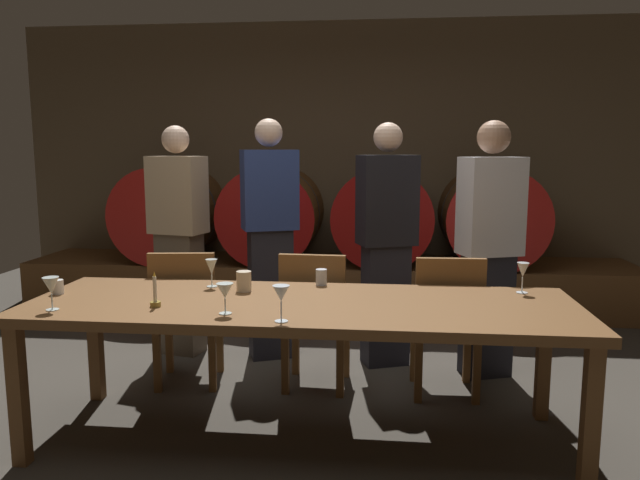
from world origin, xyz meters
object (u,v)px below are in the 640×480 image
at_px(guest_far_left, 179,239).
at_px(candle_center, 155,298).
at_px(wine_barrel_center_left, 273,214).
at_px(wine_glass_left, 211,268).
at_px(wine_barrel_center_right, 382,215).
at_px(chair_right, 447,319).
at_px(guest_far_right, 489,247).
at_px(wine_glass_right, 281,294).
at_px(wine_glass_far_left, 51,286).
at_px(wine_glass_center, 225,292).
at_px(cup_center, 244,281).
at_px(dining_table, 301,313).
at_px(cup_left, 58,287).
at_px(wine_glass_far_right, 523,271).
at_px(chair_center, 315,314).
at_px(cup_right, 321,277).
at_px(chair_left, 186,311).
at_px(guest_center_left, 270,238).
at_px(wine_barrel_far_right, 490,216).
at_px(guest_center_right, 386,243).
at_px(wine_barrel_far_left, 171,213).

xyz_separation_m(guest_far_left, candle_center, (0.38, -1.44, -0.07)).
height_order(wine_barrel_center_left, wine_glass_left, wine_barrel_center_left).
xyz_separation_m(wine_barrel_center_right, chair_right, (0.40, -2.06, -0.40)).
relative_size(wine_barrel_center_left, guest_far_left, 0.56).
bearing_deg(guest_far_right, wine_glass_left, 5.64).
bearing_deg(wine_barrel_center_left, wine_glass_right, -78.95).
bearing_deg(wine_glass_far_left, chair_right, 25.21).
distance_m(wine_glass_center, cup_center, 0.46).
bearing_deg(dining_table, cup_left, 178.69).
bearing_deg(wine_glass_center, wine_glass_far_right, 21.23).
bearing_deg(candle_center, guest_far_right, 34.29).
height_order(wine_barrel_center_left, dining_table, wine_barrel_center_left).
bearing_deg(chair_right, chair_center, -3.95).
height_order(wine_barrel_center_right, wine_glass_center, wine_barrel_center_right).
bearing_deg(cup_right, chair_left, 163.95).
bearing_deg(candle_center, wine_glass_right, -16.14).
bearing_deg(chair_right, cup_right, 17.01).
relative_size(chair_left, guest_center_left, 0.51).
bearing_deg(wine_barrel_center_left, wine_glass_far_right, -53.19).
relative_size(chair_right, guest_center_left, 0.51).
relative_size(guest_far_left, wine_glass_left, 10.66).
bearing_deg(wine_glass_right, guest_center_left, 102.44).
bearing_deg(guest_far_left, wine_barrel_far_right, -136.36).
distance_m(guest_center_right, wine_glass_center, 1.64).
xyz_separation_m(guest_far_left, cup_left, (-0.24, -1.24, -0.08)).
distance_m(wine_barrel_far_right, guest_far_left, 2.84).
bearing_deg(wine_glass_left, wine_glass_right, -51.95).
height_order(wine_barrel_center_left, wine_glass_right, wine_barrel_center_left).
distance_m(chair_center, wine_glass_center, 1.04).
bearing_deg(wine_glass_right, wine_barrel_far_left, 117.61).
bearing_deg(guest_far_left, chair_center, 163.95).
distance_m(chair_center, candle_center, 1.12).
xyz_separation_m(guest_far_left, guest_center_left, (0.68, -0.02, 0.02)).
relative_size(wine_glass_far_right, cup_right, 1.81).
bearing_deg(chair_center, cup_left, 28.58).
xyz_separation_m(chair_right, wine_glass_center, (-1.12, -0.90, 0.35)).
distance_m(chair_center, wine_glass_far_right, 1.26).
height_order(candle_center, cup_center, candle_center).
distance_m(chair_center, wine_glass_right, 1.10).
height_order(wine_barrel_center_right, chair_left, wine_barrel_center_right).
height_order(wine_barrel_far_right, wine_glass_far_right, wine_barrel_far_right).
bearing_deg(dining_table, wine_barrel_center_left, 103.30).
relative_size(chair_left, wine_glass_far_left, 5.49).
distance_m(wine_barrel_far_right, wine_glass_far_left, 3.92).
bearing_deg(guest_center_right, chair_right, 103.36).
bearing_deg(guest_far_left, cup_center, 137.77).
bearing_deg(cup_center, wine_barrel_center_right, 73.66).
height_order(chair_center, guest_far_right, guest_far_right).
bearing_deg(wine_glass_right, wine_glass_center, 160.38).
height_order(guest_center_right, wine_glass_center, guest_center_right).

